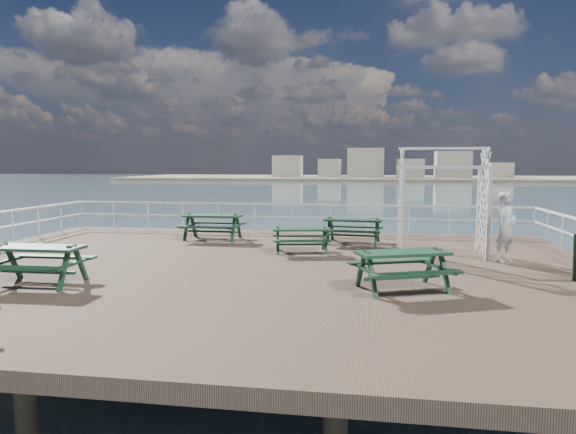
# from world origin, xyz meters

# --- Properties ---
(ground) EXTENTS (18.00, 14.00, 0.30)m
(ground) POSITION_xyz_m (0.00, 0.00, -0.15)
(ground) COLOR brown
(ground) RESTS_ON ground
(sea_backdrop) EXTENTS (300.00, 300.00, 9.20)m
(sea_backdrop) POSITION_xyz_m (12.54, 134.07, -0.51)
(sea_backdrop) COLOR #405D6C
(sea_backdrop) RESTS_ON ground
(railing) EXTENTS (17.77, 13.76, 1.10)m
(railing) POSITION_xyz_m (-0.07, 2.57, 0.87)
(railing) COLOR silver
(railing) RESTS_ON ground
(picnic_table_a) EXTENTS (2.03, 1.65, 0.97)m
(picnic_table_a) POSITION_xyz_m (-2.41, 4.40, 0.62)
(picnic_table_a) COLOR #13361C
(picnic_table_a) RESTS_ON ground
(picnic_table_b) EXTENTS (2.02, 1.70, 0.91)m
(picnic_table_b) POSITION_xyz_m (2.45, 4.28, 0.58)
(picnic_table_b) COLOR #13361C
(picnic_table_b) RESTS_ON ground
(picnic_table_c) EXTENTS (1.90, 1.64, 0.81)m
(picnic_table_c) POSITION_xyz_m (0.97, 2.29, 0.52)
(picnic_table_c) COLOR #13361C
(picnic_table_c) RESTS_ON ground
(picnic_table_d) EXTENTS (1.99, 1.62, 0.95)m
(picnic_table_d) POSITION_xyz_m (-4.20, -2.63, 0.61)
(picnic_table_d) COLOR #13361C
(picnic_table_d) RESTS_ON ground
(picnic_table_e) EXTENTS (2.33, 2.12, 0.93)m
(picnic_table_e) POSITION_xyz_m (3.65, -1.92, 0.59)
(picnic_table_e) COLOR #13361C
(picnic_table_e) RESTS_ON ground
(trellis_arbor) EXTENTS (2.50, 1.36, 3.09)m
(trellis_arbor) POSITION_xyz_m (5.00, 2.37, 1.37)
(trellis_arbor) COLOR silver
(trellis_arbor) RESTS_ON ground
(person) EXTENTS (0.81, 0.79, 1.88)m
(person) POSITION_xyz_m (6.57, 1.68, 0.94)
(person) COLOR silver
(person) RESTS_ON ground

